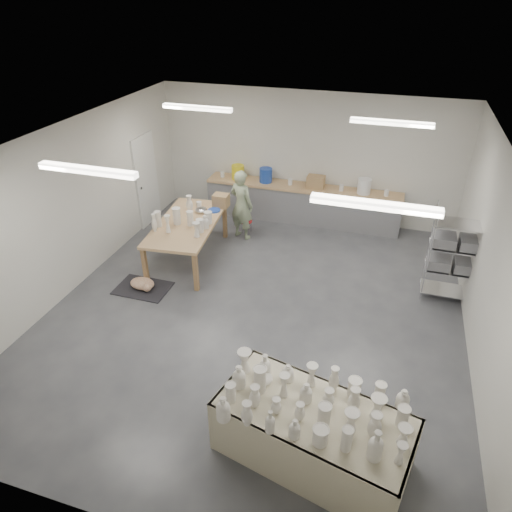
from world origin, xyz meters
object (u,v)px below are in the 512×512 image
(potter, at_px, (242,205))
(red_stool, at_px, (246,222))
(drying_table, at_px, (312,431))
(work_table, at_px, (190,221))

(potter, height_order, red_stool, potter)
(potter, bearing_deg, drying_table, 136.00)
(work_table, xyz_separation_m, red_stool, (0.69, 1.45, -0.60))
(drying_table, xyz_separation_m, work_table, (-3.29, 3.91, 0.41))
(drying_table, relative_size, red_stool, 7.08)
(red_stool, bearing_deg, potter, -90.00)
(drying_table, height_order, red_stool, drying_table)
(drying_table, xyz_separation_m, red_stool, (-2.60, 5.36, -0.20))
(work_table, xyz_separation_m, potter, (0.69, 1.18, -0.06))
(potter, xyz_separation_m, red_stool, (-0.00, 0.27, -0.55))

